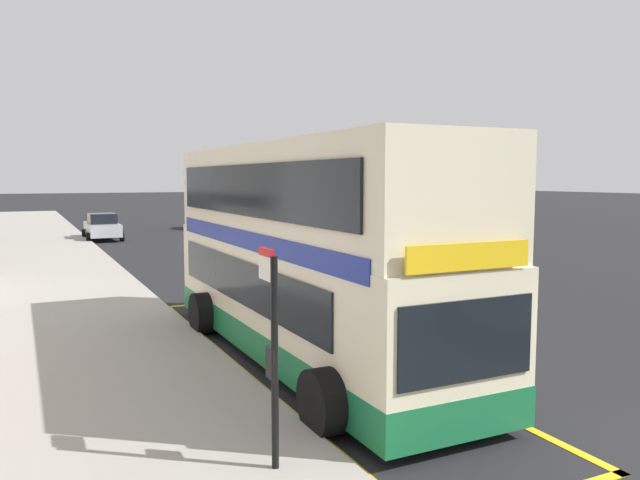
{
  "coord_description": "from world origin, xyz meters",
  "views": [
    {
      "loc": [
        -7.7,
        -4.49,
        3.73
      ],
      "look_at": [
        -1.77,
        7.69,
        2.38
      ],
      "focal_mm": 34.87,
      "sensor_mm": 36.0,
      "label": 1
    }
  ],
  "objects_px": {
    "bus_stop_sign": "(272,341)",
    "parked_car_teal_across": "(203,218)",
    "parked_car_silver_behind": "(102,227)",
    "double_decker_bus": "(304,260)"
  },
  "relations": [
    {
      "from": "double_decker_bus",
      "to": "bus_stop_sign",
      "type": "height_order",
      "value": "double_decker_bus"
    },
    {
      "from": "bus_stop_sign",
      "to": "parked_car_teal_across",
      "type": "xyz_separation_m",
      "value": [
        9.46,
        37.7,
        -0.94
      ]
    },
    {
      "from": "bus_stop_sign",
      "to": "parked_car_silver_behind",
      "type": "bearing_deg",
      "value": 86.87
    },
    {
      "from": "double_decker_bus",
      "to": "bus_stop_sign",
      "type": "bearing_deg",
      "value": -118.79
    },
    {
      "from": "double_decker_bus",
      "to": "bus_stop_sign",
      "type": "xyz_separation_m",
      "value": [
        -2.5,
        -4.54,
        -0.32
      ]
    },
    {
      "from": "double_decker_bus",
      "to": "bus_stop_sign",
      "type": "relative_size",
      "value": 3.82
    },
    {
      "from": "double_decker_bus",
      "to": "parked_car_silver_behind",
      "type": "xyz_separation_m",
      "value": [
        -0.73,
        27.85,
        -1.26
      ]
    },
    {
      "from": "bus_stop_sign",
      "to": "double_decker_bus",
      "type": "bearing_deg",
      "value": 61.21
    },
    {
      "from": "parked_car_teal_across",
      "to": "parked_car_silver_behind",
      "type": "bearing_deg",
      "value": 36.11
    },
    {
      "from": "bus_stop_sign",
      "to": "parked_car_teal_across",
      "type": "relative_size",
      "value": 0.65
    }
  ]
}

